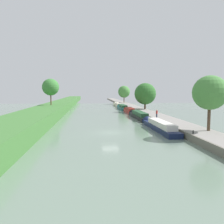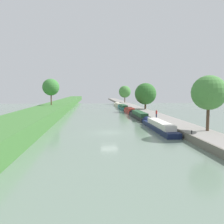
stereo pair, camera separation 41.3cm
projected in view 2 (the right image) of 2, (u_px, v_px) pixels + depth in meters
The scene contains 16 objects.
ground_plane at pixel (109, 133), 34.71m from camera, with size 160.00×160.00×0.00m, color slate.
left_grassy_bank at pixel (18, 126), 33.44m from camera, with size 7.44×260.00×2.36m.
right_towpath at pixel (185, 129), 35.69m from camera, with size 4.43×260.00×0.87m.
stone_quay at pixel (170, 129), 35.49m from camera, with size 0.25×260.00×0.92m.
narrowboat_navy at pixel (158, 126), 37.21m from camera, with size 1.99×15.26×2.12m.
narrowboat_black at pixel (138, 115), 52.78m from camera, with size 1.95×15.47×2.18m.
narrowboat_red at pixel (129, 111), 65.84m from camera, with size 1.91×10.31×2.07m.
narrowboat_teal at pixel (123, 107), 78.80m from camera, with size 2.13×13.93×2.20m.
narrowboat_cream at pixel (118, 105), 94.20m from camera, with size 1.95×15.61×1.92m.
tree_rightbank_near at pixel (209, 93), 30.75m from camera, with size 4.61×4.61×7.45m.
tree_rightbank_midnear at pixel (145, 94), 67.87m from camera, with size 6.31×6.31×7.62m.
tree_rightbank_midfar at pixel (125, 92), 105.25m from camera, with size 5.44×5.44×7.61m.
tree_leftbank_downstream at pixel (51, 87), 62.66m from camera, with size 4.55×4.55×7.14m.
person_walking at pixel (156, 114), 45.84m from camera, with size 0.34×0.34×1.66m.
mooring_bollard_near at pixel (192, 132), 28.84m from camera, with size 0.16×0.16×0.45m.
mooring_bollard_far at pixel (120, 102), 101.70m from camera, with size 0.16×0.16×0.45m.
Camera 2 is at (-2.59, -34.18, 6.28)m, focal length 37.06 mm.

